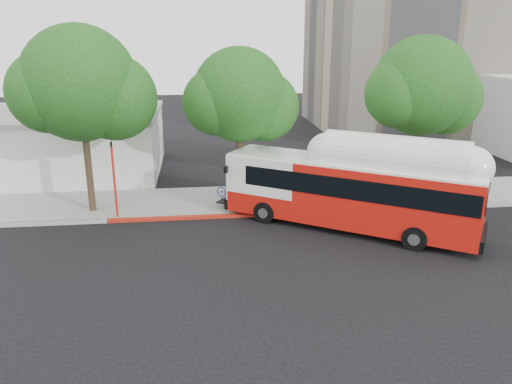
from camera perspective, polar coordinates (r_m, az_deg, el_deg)
The scene contains 10 objects.
ground at distance 22.81m, azimuth 2.04°, elevation -6.13°, with size 120.00×120.00×0.00m, color black.
sidewalk at distance 28.80m, azimuth 0.09°, elevation -0.81°, with size 60.00×5.00×0.15m, color gray.
curb_strip at distance 26.36m, azimuth 0.76°, elevation -2.59°, with size 60.00×0.30×0.15m, color gray.
red_curb_segment at distance 26.16m, azimuth -5.78°, elevation -2.83°, with size 10.00×0.32×0.16m, color #9E1E11.
street_tree_left at distance 26.83m, azimuth -18.42°, elevation 11.23°, with size 6.67×5.80×9.74m.
street_tree_mid at distance 27.01m, azimuth -1.07°, elevation 10.65°, with size 5.75×5.00×8.62m.
street_tree_right at distance 29.51m, azimuth 19.13°, elevation 10.98°, with size 6.21×5.40×9.18m.
low_commercial_bldg at distance 36.93m, azimuth -23.62°, elevation 5.17°, with size 16.20×10.20×4.25m.
transit_bus at distance 24.58m, azimuth 10.77°, elevation -0.15°, with size 12.14×9.18×3.88m.
signal_pole at distance 26.24m, azimuth -15.88°, elevation 1.28°, with size 0.12×0.39×4.10m.
Camera 1 is at (-3.25, -20.62, 9.19)m, focal length 35.00 mm.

